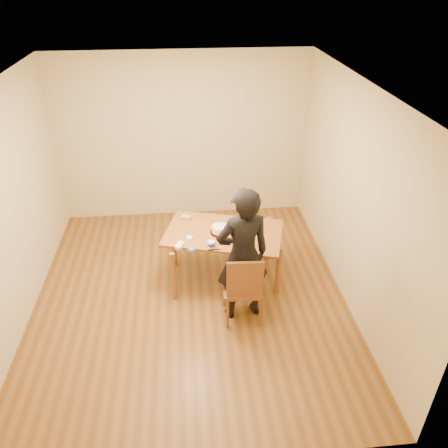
{
  "coord_description": "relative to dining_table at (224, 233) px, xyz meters",
  "views": [
    {
      "loc": [
        0.01,
        -4.44,
        3.8
      ],
      "look_at": [
        0.47,
        0.31,
        0.9
      ],
      "focal_mm": 35.0,
      "sensor_mm": 36.0,
      "label": 1
    }
  ],
  "objects": [
    {
      "name": "spatula",
      "position": [
        -0.15,
        -0.4,
        0.02
      ],
      "size": [
        0.15,
        0.02,
        0.01
      ],
      "primitive_type": "cube",
      "rotation": [
        0.0,
        0.0,
        0.01
      ],
      "color": "black",
      "rests_on": "dining_table"
    },
    {
      "name": "dining_chair",
      "position": [
        0.15,
        -0.78,
        -0.28
      ],
      "size": [
        0.49,
        0.49,
        0.04
      ],
      "primitive_type": "cube",
      "rotation": [
        0.0,
        0.0,
        -0.05
      ],
      "color": "brown",
      "rests_on": "floor"
    },
    {
      "name": "ramekin_yellow",
      "position": [
        -0.45,
        -0.14,
        0.04
      ],
      "size": [
        0.09,
        0.09,
        0.04
      ],
      "primitive_type": "cylinder",
      "color": "white",
      "rests_on": "dining_table"
    },
    {
      "name": "cake_plate",
      "position": [
        -0.05,
        -0.01,
        0.03
      ],
      "size": [
        0.26,
        0.26,
        0.02
      ],
      "primitive_type": "cylinder",
      "color": "#AC0B0E",
      "rests_on": "dining_table"
    },
    {
      "name": "ramekin_multi",
      "position": [
        -0.56,
        -0.26,
        0.04
      ],
      "size": [
        0.09,
        0.09,
        0.04
      ],
      "primitive_type": "cylinder",
      "color": "white",
      "rests_on": "dining_table"
    },
    {
      "name": "frosting_dome",
      "position": [
        -0.05,
        -0.01,
        0.12
      ],
      "size": [
        0.21,
        0.21,
        0.03
      ],
      "primitive_type": "ellipsoid",
      "color": "white",
      "rests_on": "cake"
    },
    {
      "name": "person",
      "position": [
        0.15,
        -0.73,
        0.14
      ],
      "size": [
        0.7,
        0.52,
        1.74
      ],
      "primitive_type": "imported",
      "rotation": [
        0.0,
        0.0,
        3.32
      ],
      "color": "black",
      "rests_on": "floor"
    },
    {
      "name": "frosting_lid",
      "position": [
        -0.43,
        -0.37,
        0.02
      ],
      "size": [
        0.1,
        0.1,
        0.01
      ],
      "primitive_type": "cylinder",
      "color": "#1A40AD",
      "rests_on": "dining_table"
    },
    {
      "name": "frosting_dollop",
      "position": [
        -0.43,
        -0.37,
        0.04
      ],
      "size": [
        0.04,
        0.04,
        0.02
      ],
      "primitive_type": "ellipsoid",
      "color": "white",
      "rests_on": "frosting_lid"
    },
    {
      "name": "cake",
      "position": [
        -0.05,
        -0.01,
        0.07
      ],
      "size": [
        0.22,
        0.22,
        0.07
      ],
      "primitive_type": "cylinder",
      "color": "white",
      "rests_on": "cake_plate"
    },
    {
      "name": "frosting_tub",
      "position": [
        -0.19,
        -0.33,
        0.06
      ],
      "size": [
        0.09,
        0.09,
        0.08
      ],
      "primitive_type": "cylinder",
      "color": "white",
      "rests_on": "dining_table"
    },
    {
      "name": "room_shell",
      "position": [
        -0.47,
        -0.01,
        0.62
      ],
      "size": [
        4.0,
        4.5,
        2.7
      ],
      "color": "brown",
      "rests_on": "ground"
    },
    {
      "name": "dining_table",
      "position": [
        0.0,
        0.0,
        0.0
      ],
      "size": [
        1.68,
        1.26,
        0.04
      ],
      "primitive_type": "cube",
      "rotation": [
        0.0,
        0.0,
        -0.27
      ],
      "color": "brown",
      "rests_on": "floor"
    },
    {
      "name": "candy_box_pink",
      "position": [
        -0.47,
        0.39,
        0.03
      ],
      "size": [
        0.14,
        0.07,
        0.02
      ],
      "primitive_type": "cube",
      "rotation": [
        0.0,
        0.0,
        -0.04
      ],
      "color": "#E636AC",
      "rests_on": "dining_table"
    },
    {
      "name": "ramekin_green",
      "position": [
        -0.59,
        -0.33,
        0.04
      ],
      "size": [
        0.09,
        0.09,
        0.04
      ],
      "primitive_type": "cylinder",
      "color": "white",
      "rests_on": "dining_table"
    },
    {
      "name": "candy_box_green",
      "position": [
        -0.48,
        0.39,
        0.05
      ],
      "size": [
        0.15,
        0.1,
        0.02
      ],
      "primitive_type": "cube",
      "rotation": [
        0.0,
        0.0,
        -0.25
      ],
      "color": "green",
      "rests_on": "candy_box_pink"
    }
  ]
}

